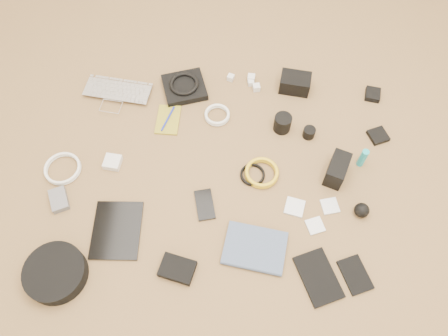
{
  "coord_description": "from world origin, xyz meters",
  "views": [
    {
      "loc": [
        0.06,
        -0.86,
        1.6
      ],
      "look_at": [
        0.03,
        0.01,
        0.02
      ],
      "focal_mm": 35.0,
      "sensor_mm": 36.0,
      "label": 1
    }
  ],
  "objects_px": {
    "dslr_camera": "(295,83)",
    "tablet": "(117,230)",
    "laptop": "(115,98)",
    "phone": "(205,205)",
    "headphone_case": "(56,273)",
    "paperback": "(251,270)"
  },
  "relations": [
    {
      "from": "phone",
      "to": "laptop",
      "type": "bearing_deg",
      "value": 118.28
    },
    {
      "from": "phone",
      "to": "tablet",
      "type": "bearing_deg",
      "value": -172.64
    },
    {
      "from": "laptop",
      "to": "paperback",
      "type": "bearing_deg",
      "value": -42.47
    },
    {
      "from": "dslr_camera",
      "to": "paperback",
      "type": "xyz_separation_m",
      "value": [
        -0.2,
        -0.87,
        -0.03
      ]
    },
    {
      "from": "dslr_camera",
      "to": "tablet",
      "type": "bearing_deg",
      "value": -125.49
    },
    {
      "from": "dslr_camera",
      "to": "phone",
      "type": "height_order",
      "value": "dslr_camera"
    },
    {
      "from": "dslr_camera",
      "to": "tablet",
      "type": "xyz_separation_m",
      "value": [
        -0.72,
        -0.73,
        -0.03
      ]
    },
    {
      "from": "laptop",
      "to": "paperback",
      "type": "xyz_separation_m",
      "value": [
        0.62,
        -0.77,
        -0.0
      ]
    },
    {
      "from": "phone",
      "to": "paperback",
      "type": "bearing_deg",
      "value": -66.93
    },
    {
      "from": "laptop",
      "to": "headphone_case",
      "type": "relative_size",
      "value": 1.36
    },
    {
      "from": "laptop",
      "to": "tablet",
      "type": "xyz_separation_m",
      "value": [
        0.1,
        -0.63,
        -0.01
      ]
    },
    {
      "from": "paperback",
      "to": "dslr_camera",
      "type": "bearing_deg",
      "value": -2.5
    },
    {
      "from": "headphone_case",
      "to": "dslr_camera",
      "type": "bearing_deg",
      "value": 45.14
    },
    {
      "from": "laptop",
      "to": "dslr_camera",
      "type": "bearing_deg",
      "value": 15.27
    },
    {
      "from": "dslr_camera",
      "to": "paperback",
      "type": "height_order",
      "value": "dslr_camera"
    },
    {
      "from": "dslr_camera",
      "to": "tablet",
      "type": "height_order",
      "value": "dslr_camera"
    },
    {
      "from": "dslr_camera",
      "to": "paperback",
      "type": "relative_size",
      "value": 0.59
    },
    {
      "from": "phone",
      "to": "paperback",
      "type": "xyz_separation_m",
      "value": [
        0.18,
        -0.26,
        0.01
      ]
    },
    {
      "from": "dslr_camera",
      "to": "headphone_case",
      "type": "height_order",
      "value": "dslr_camera"
    },
    {
      "from": "dslr_camera",
      "to": "headphone_case",
      "type": "relative_size",
      "value": 0.61
    },
    {
      "from": "laptop",
      "to": "phone",
      "type": "xyz_separation_m",
      "value": [
        0.44,
        -0.51,
        -0.01
      ]
    },
    {
      "from": "tablet",
      "to": "headphone_case",
      "type": "height_order",
      "value": "headphone_case"
    }
  ]
}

